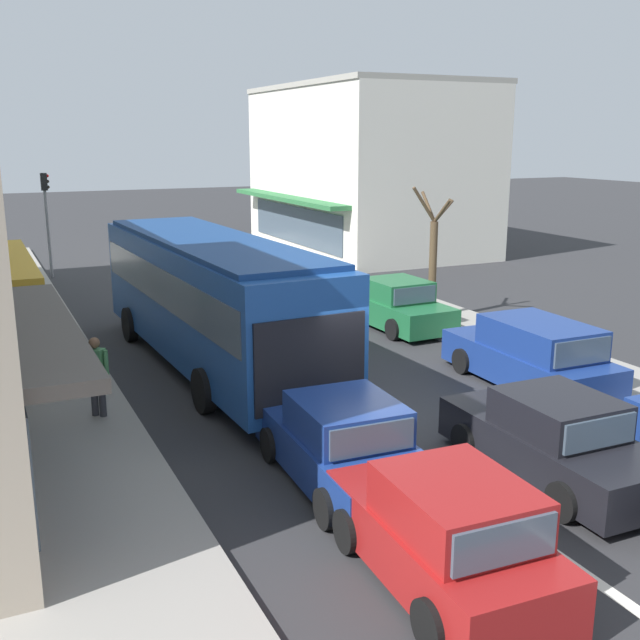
% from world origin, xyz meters
% --- Properties ---
extents(ground_plane, '(140.00, 140.00, 0.00)m').
position_xyz_m(ground_plane, '(0.00, 0.00, 0.00)').
color(ground_plane, '#2D2D30').
extents(lane_centre_line, '(0.20, 28.00, 0.01)m').
position_xyz_m(lane_centre_line, '(0.00, 4.00, 0.00)').
color(lane_centre_line, silver).
rests_on(lane_centre_line, ground).
extents(kerb_right, '(2.80, 44.00, 0.12)m').
position_xyz_m(kerb_right, '(6.20, 6.00, 0.06)').
color(kerb_right, gray).
rests_on(kerb_right, ground).
extents(building_right_far, '(8.82, 12.75, 8.07)m').
position_xyz_m(building_right_far, '(11.48, 21.31, 4.03)').
color(building_right_far, silver).
rests_on(building_right_far, ground).
extents(city_bus, '(3.05, 10.95, 3.23)m').
position_xyz_m(city_bus, '(-1.68, 5.08, 1.88)').
color(city_bus, '#1E4C99').
rests_on(city_bus, ground).
extents(hatchback_behind_bus_near, '(1.94, 3.77, 1.54)m').
position_xyz_m(hatchback_behind_bus_near, '(-1.81, -5.22, 0.71)').
color(hatchback_behind_bus_near, maroon).
rests_on(hatchback_behind_bus_near, ground).
extents(sedan_queue_far_back, '(1.95, 4.23, 1.47)m').
position_xyz_m(sedan_queue_far_back, '(1.60, -3.38, 0.66)').
color(sedan_queue_far_back, black).
rests_on(sedan_queue_far_back, ground).
extents(sedan_queue_gap_filler, '(2.04, 4.27, 1.47)m').
position_xyz_m(sedan_queue_gap_filler, '(-1.65, -2.08, 0.66)').
color(sedan_queue_gap_filler, navy).
rests_on(sedan_queue_gap_filler, ground).
extents(parked_wagon_kerb_second, '(2.01, 4.54, 1.58)m').
position_xyz_m(parked_wagon_kerb_second, '(4.46, 0.49, 0.75)').
color(parked_wagon_kerb_second, navy).
rests_on(parked_wagon_kerb_second, ground).
extents(parked_sedan_kerb_third, '(1.99, 4.25, 1.47)m').
position_xyz_m(parked_sedan_kerb_third, '(4.49, 6.57, 0.66)').
color(parked_sedan_kerb_third, '#1E6638').
rests_on(parked_sedan_kerb_third, ground).
extents(traffic_light_downstreet, '(0.33, 0.24, 4.20)m').
position_xyz_m(traffic_light_downstreet, '(-3.97, 19.61, 2.85)').
color(traffic_light_downstreet, gray).
rests_on(traffic_light_downstreet, ground).
extents(street_tree_right, '(1.48, 1.56, 4.16)m').
position_xyz_m(street_tree_right, '(5.97, 6.89, 1.92)').
color(street_tree_right, brown).
rests_on(street_tree_right, ground).
extents(pedestrian_with_handbag_near, '(0.49, 0.61, 1.63)m').
position_xyz_m(pedestrian_with_handbag_near, '(-5.14, 7.78, 1.07)').
color(pedestrian_with_handbag_near, '#232838').
rests_on(pedestrian_with_handbag_near, sidewalk_left).
extents(pedestrian_browsing_midblock, '(0.58, 0.53, 1.63)m').
position_xyz_m(pedestrian_browsing_midblock, '(-4.89, 2.45, 1.07)').
color(pedestrian_browsing_midblock, '#333338').
rests_on(pedestrian_browsing_midblock, sidewalk_left).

